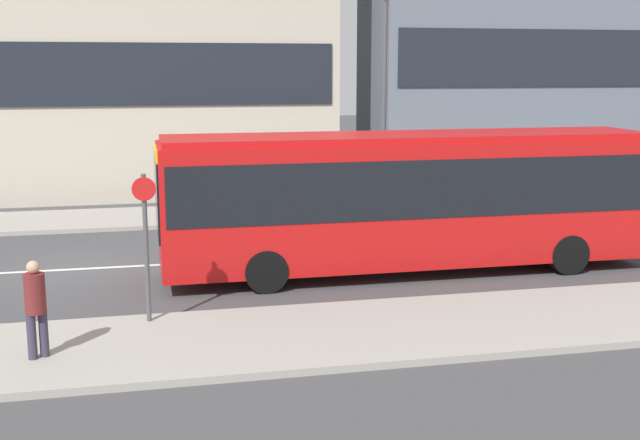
% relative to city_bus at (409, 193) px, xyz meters
% --- Properties ---
extents(ground_plane, '(120.00, 120.00, 0.00)m').
position_rel_city_bus_xyz_m(ground_plane, '(-7.83, 1.95, -1.91)').
color(ground_plane, '#444447').
extents(sidewalk_near, '(44.00, 3.50, 0.13)m').
position_rel_city_bus_xyz_m(sidewalk_near, '(-7.83, -4.30, -1.85)').
color(sidewalk_near, '#A39E93').
rests_on(sidewalk_near, ground_plane).
extents(sidewalk_far, '(44.00, 3.50, 0.13)m').
position_rel_city_bus_xyz_m(sidewalk_far, '(-7.83, 8.20, -1.85)').
color(sidewalk_far, '#A39E93').
rests_on(sidewalk_far, ground_plane).
extents(lane_centerline, '(41.80, 0.16, 0.01)m').
position_rel_city_bus_xyz_m(lane_centerline, '(-7.83, 1.95, -1.91)').
color(lane_centerline, silver).
rests_on(lane_centerline, ground_plane).
extents(city_bus, '(11.77, 2.50, 3.32)m').
position_rel_city_bus_xyz_m(city_bus, '(0.00, 0.00, 0.00)').
color(city_bus, red).
rests_on(city_bus, ground_plane).
extents(parked_car_0, '(4.47, 1.89, 1.25)m').
position_rel_city_bus_xyz_m(parked_car_0, '(3.38, 5.36, -1.31)').
color(parked_car_0, silver).
rests_on(parked_car_0, ground_plane).
extents(parked_car_1, '(4.23, 1.72, 1.37)m').
position_rel_city_bus_xyz_m(parked_car_1, '(8.38, 5.32, -1.27)').
color(parked_car_1, black).
rests_on(parked_car_1, ground_plane).
extents(pedestrian_near_stop, '(0.34, 0.34, 1.65)m').
position_rel_city_bus_xyz_m(pedestrian_near_stop, '(-7.98, -4.58, -0.85)').
color(pedestrian_near_stop, '#383347').
rests_on(pedestrian_near_stop, sidewalk_near).
extents(bus_stop_sign, '(0.44, 0.12, 2.80)m').
position_rel_city_bus_xyz_m(bus_stop_sign, '(-6.17, -3.00, -0.15)').
color(bus_stop_sign, '#4C4C51').
rests_on(bus_stop_sign, sidewalk_near).
extents(street_lamp, '(0.36, 0.36, 7.13)m').
position_rel_city_bus_xyz_m(street_lamp, '(1.58, 7.14, 2.55)').
color(street_lamp, '#4C4C51').
rests_on(street_lamp, sidewalk_far).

